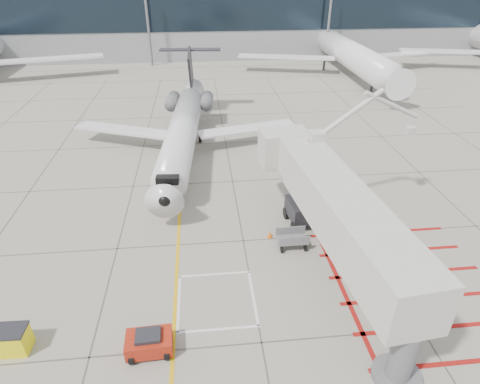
{
  "coord_description": "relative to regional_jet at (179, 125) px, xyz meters",
  "views": [
    {
      "loc": [
        -2.33,
        -16.65,
        15.86
      ],
      "look_at": [
        0.0,
        6.0,
        2.5
      ],
      "focal_mm": 30.0,
      "sensor_mm": 36.0,
      "label": 1
    }
  ],
  "objects": [
    {
      "name": "ground_plane",
      "position": [
        4.18,
        -15.75,
        -3.66
      ],
      "size": [
        260.0,
        260.0,
        0.0
      ],
      "primitive_type": "plane",
      "color": "gray",
      "rests_on": "ground"
    },
    {
      "name": "regional_jet",
      "position": [
        0.0,
        0.0,
        0.0
      ],
      "size": [
        24.22,
        29.54,
        7.32
      ],
      "primitive_type": null,
      "rotation": [
        0.0,
        0.0,
        -0.08
      ],
      "color": "silver",
      "rests_on": "ground_plane"
    },
    {
      "name": "jet_bridge",
      "position": [
        9.12,
        -15.93,
        0.01
      ],
      "size": [
        10.5,
        19.13,
        7.34
      ],
      "primitive_type": null,
      "rotation": [
        0.0,
        0.0,
        0.1
      ],
      "color": "beige",
      "rests_on": "ground_plane"
    },
    {
      "name": "pushback_tug",
      "position": [
        -1.04,
        -19.68,
        -3.05
      ],
      "size": [
        2.15,
        1.4,
        1.23
      ],
      "primitive_type": null,
      "rotation": [
        0.0,
        0.0,
        0.04
      ],
      "color": "#A62210",
      "rests_on": "ground_plane"
    },
    {
      "name": "spill_bin",
      "position": [
        -7.37,
        -18.95,
        -2.99
      ],
      "size": [
        1.57,
        1.08,
        1.33
      ],
      "primitive_type": null,
      "rotation": [
        0.0,
        0.0,
        -0.03
      ],
      "color": "yellow",
      "rests_on": "ground_plane"
    },
    {
      "name": "baggage_cart",
      "position": [
        7.18,
        -12.69,
        -3.06
      ],
      "size": [
        1.91,
        1.22,
        1.2
      ],
      "primitive_type": null,
      "rotation": [
        0.0,
        0.0,
        0.01
      ],
      "color": "slate",
      "rests_on": "ground_plane"
    },
    {
      "name": "ground_power_unit",
      "position": [
        12.33,
        -15.32,
        -2.75
      ],
      "size": [
        2.44,
        1.62,
        1.81
      ],
      "primitive_type": null,
      "rotation": [
        0.0,
        0.0,
        -0.13
      ],
      "color": "silver",
      "rests_on": "ground_plane"
    },
    {
      "name": "cone_nose",
      "position": [
        -1.13,
        -8.37,
        -3.37
      ],
      "size": [
        0.41,
        0.41,
        0.57
      ],
      "primitive_type": "cone",
      "color": "orange",
      "rests_on": "ground_plane"
    },
    {
      "name": "cone_side",
      "position": [
        5.97,
        -11.55,
        -3.43
      ],
      "size": [
        0.33,
        0.33,
        0.46
      ],
      "primitive_type": "cone",
      "color": "#DD5A0B",
      "rests_on": "ground_plane"
    },
    {
      "name": "terminal_building",
      "position": [
        14.18,
        54.25,
        3.34
      ],
      "size": [
        180.0,
        28.0,
        14.0
      ],
      "primitive_type": "cube",
      "color": "gray",
      "rests_on": "ground_plane"
    },
    {
      "name": "terminal_glass_band",
      "position": [
        14.18,
        40.2,
        4.34
      ],
      "size": [
        180.0,
        0.1,
        6.0
      ],
      "primitive_type": "cube",
      "color": "black",
      "rests_on": "ground_plane"
    },
    {
      "name": "bg_aircraft_c",
      "position": [
        24.96,
        30.25,
        1.94
      ],
      "size": [
        33.57,
        37.3,
        11.19
      ],
      "primitive_type": null,
      "color": "silver",
      "rests_on": "ground_plane"
    }
  ]
}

